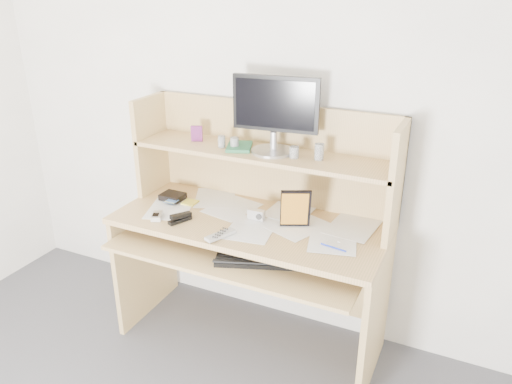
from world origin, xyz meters
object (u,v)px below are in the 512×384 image
at_px(tv_remote, 220,235).
at_px(monitor, 275,112).
at_px(desk, 256,224).
at_px(game_case, 295,209).
at_px(keyboard, 262,258).

distance_m(tv_remote, monitor, 0.66).
xyz_separation_m(tv_remote, monitor, (0.11, 0.40, 0.52)).
distance_m(desk, game_case, 0.30).
height_order(desk, game_case, desk).
bearing_deg(keyboard, game_case, 46.30).
bearing_deg(desk, keyboard, -59.53).
bearing_deg(tv_remote, desk, 104.69).
bearing_deg(desk, tv_remote, -98.50).
bearing_deg(desk, monitor, 56.76).
distance_m(tv_remote, game_case, 0.39).
relative_size(desk, game_case, 6.76).
height_order(desk, monitor, monitor).
xyz_separation_m(keyboard, monitor, (-0.09, 0.36, 0.62)).
relative_size(keyboard, game_case, 2.24).
xyz_separation_m(desk, game_case, (0.24, -0.06, 0.17)).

